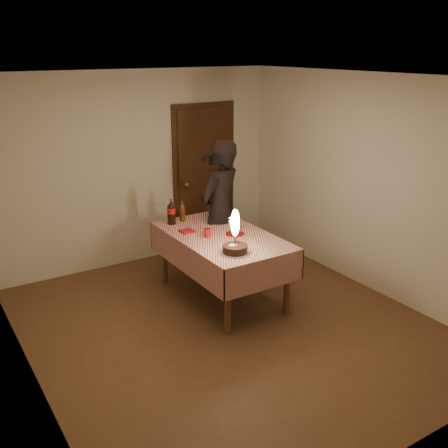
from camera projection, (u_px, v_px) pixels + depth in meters
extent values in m
cube|color=brown|center=(229.00, 325.00, 5.68)|extent=(4.00, 4.50, 0.01)
cube|color=beige|center=(139.00, 169.00, 7.06)|extent=(4.00, 0.04, 2.60)
cube|color=beige|center=(413.00, 298.00, 3.45)|extent=(4.00, 0.04, 2.60)
cube|color=beige|center=(22.00, 251.00, 4.25)|extent=(0.04, 4.50, 2.60)
cube|color=beige|center=(369.00, 185.00, 6.26)|extent=(0.04, 4.50, 2.60)
cube|color=silver|center=(230.00, 77.00, 4.84)|extent=(4.00, 4.50, 0.04)
cube|color=#472814|center=(204.00, 180.00, 7.63)|extent=(0.85, 0.05, 2.05)
sphere|color=#B28C33|center=(187.00, 185.00, 7.43)|extent=(0.06, 0.06, 0.06)
cube|color=brown|center=(222.00, 237.00, 6.06)|extent=(0.90, 1.60, 0.04)
cylinder|color=brown|center=(228.00, 301.00, 5.40)|extent=(0.07, 0.07, 0.75)
cylinder|color=brown|center=(287.00, 284.00, 5.79)|extent=(0.07, 0.07, 0.75)
cylinder|color=brown|center=(164.00, 255.00, 6.58)|extent=(0.07, 0.07, 0.75)
cylinder|color=brown|center=(217.00, 243.00, 6.98)|extent=(0.07, 0.07, 0.75)
cube|color=beige|center=(222.00, 235.00, 6.05)|extent=(1.02, 1.72, 0.01)
cube|color=beige|center=(265.00, 275.00, 5.43)|extent=(1.02, 0.01, 0.34)
cube|color=beige|center=(187.00, 229.00, 6.79)|extent=(1.02, 0.01, 0.34)
cube|color=beige|center=(184.00, 258.00, 5.86)|extent=(0.01, 1.72, 0.34)
cube|color=beige|center=(257.00, 241.00, 6.36)|extent=(0.01, 1.72, 0.34)
cylinder|color=white|center=(235.00, 253.00, 5.52)|extent=(0.33, 0.33, 0.01)
cylinder|color=black|center=(235.00, 249.00, 5.51)|extent=(0.26, 0.26, 0.08)
cylinder|color=white|center=(233.00, 245.00, 5.50)|extent=(0.07, 0.07, 0.00)
sphere|color=red|center=(238.00, 244.00, 5.50)|extent=(0.02, 0.02, 0.02)
cube|color=#19721E|center=(240.00, 245.00, 5.50)|extent=(0.02, 0.01, 0.00)
cube|color=#19721E|center=(238.00, 245.00, 5.49)|extent=(0.01, 0.02, 0.00)
cylinder|color=#262628|center=(235.00, 240.00, 5.48)|extent=(0.01, 0.01, 0.12)
ellipsoid|color=#FFF2BF|center=(235.00, 223.00, 5.42)|extent=(0.09, 0.09, 0.29)
sphere|color=white|center=(235.00, 233.00, 5.45)|extent=(0.04, 0.04, 0.04)
cylinder|color=#A60B0C|center=(235.00, 234.00, 6.07)|extent=(0.22, 0.22, 0.01)
cylinder|color=#B70C13|center=(207.00, 233.00, 5.96)|extent=(0.08, 0.08, 0.10)
cylinder|color=white|center=(238.00, 230.00, 6.08)|extent=(0.07, 0.07, 0.09)
cube|color=#A21218|center=(187.00, 231.00, 6.14)|extent=(0.15, 0.15, 0.02)
cylinder|color=black|center=(172.00, 215.00, 6.39)|extent=(0.10, 0.10, 0.22)
cylinder|color=red|center=(171.00, 211.00, 6.37)|extent=(0.10, 0.10, 0.07)
cone|color=black|center=(171.00, 203.00, 6.34)|extent=(0.10, 0.10, 0.08)
cylinder|color=red|center=(171.00, 200.00, 6.32)|extent=(0.03, 0.03, 0.02)
cylinder|color=#56240E|center=(182.00, 214.00, 6.50)|extent=(0.06, 0.06, 0.18)
cone|color=#56240E|center=(182.00, 205.00, 6.46)|extent=(0.06, 0.06, 0.06)
cylinder|color=olive|center=(182.00, 202.00, 6.44)|extent=(0.02, 0.02, 0.02)
cylinder|color=#56240E|center=(211.00, 212.00, 6.57)|extent=(0.06, 0.06, 0.18)
cone|color=#56240E|center=(211.00, 203.00, 6.53)|extent=(0.06, 0.06, 0.06)
cylinder|color=olive|center=(211.00, 200.00, 6.52)|extent=(0.02, 0.02, 0.02)
imported|color=black|center=(220.00, 212.00, 6.51)|extent=(0.78, 0.65, 1.82)
cube|color=black|center=(212.00, 160.00, 6.38)|extent=(0.15, 0.13, 0.10)
cylinder|color=black|center=(207.00, 159.00, 6.42)|extent=(0.10, 0.10, 0.08)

